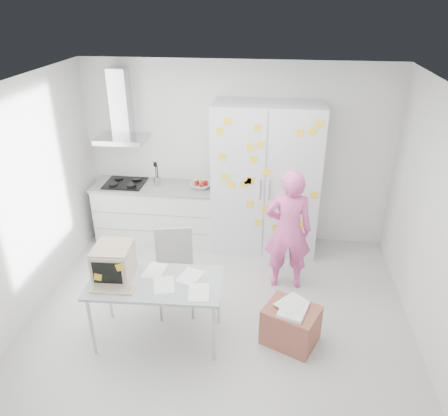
# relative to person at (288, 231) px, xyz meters

# --- Properties ---
(floor) EXTENTS (4.50, 4.00, 0.02)m
(floor) POSITION_rel_person_xyz_m (-0.78, -0.75, -0.83)
(floor) COLOR silver
(floor) RESTS_ON ground
(walls) EXTENTS (4.52, 4.01, 2.70)m
(walls) POSITION_rel_person_xyz_m (-0.78, -0.03, 0.53)
(walls) COLOR white
(walls) RESTS_ON ground
(ceiling) EXTENTS (4.50, 4.00, 0.02)m
(ceiling) POSITION_rel_person_xyz_m (-0.78, -0.75, 1.88)
(ceiling) COLOR white
(ceiling) RESTS_ON walls
(counter_run) EXTENTS (1.84, 0.63, 1.28)m
(counter_run) POSITION_rel_person_xyz_m (-1.98, 0.95, -0.34)
(counter_run) COLOR white
(counter_run) RESTS_ON ground
(range_hood) EXTENTS (0.70, 0.48, 1.01)m
(range_hood) POSITION_rel_person_xyz_m (-2.43, 1.09, 1.14)
(range_hood) COLOR silver
(range_hood) RESTS_ON walls
(tall_cabinet) EXTENTS (1.50, 0.68, 2.20)m
(tall_cabinet) POSITION_rel_person_xyz_m (-0.33, 0.92, 0.28)
(tall_cabinet) COLOR silver
(tall_cabinet) RESTS_ON ground
(person) EXTENTS (0.62, 0.43, 1.63)m
(person) POSITION_rel_person_xyz_m (0.00, 0.00, 0.00)
(person) COLOR pink
(person) RESTS_ON ground
(desk) EXTENTS (1.45, 0.77, 1.13)m
(desk) POSITION_rel_person_xyz_m (-1.69, -1.15, 0.04)
(desk) COLOR #ABB2B6
(desk) RESTS_ON ground
(chair) EXTENTS (0.56, 0.56, 1.03)m
(chair) POSITION_rel_person_xyz_m (-1.33, -0.61, -0.23)
(chair) COLOR #AAAAA8
(chair) RESTS_ON ground
(cardboard_box) EXTENTS (0.69, 0.64, 0.49)m
(cardboard_box) POSITION_rel_person_xyz_m (0.06, -1.06, -0.58)
(cardboard_box) COLOR #A55E47
(cardboard_box) RESTS_ON ground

